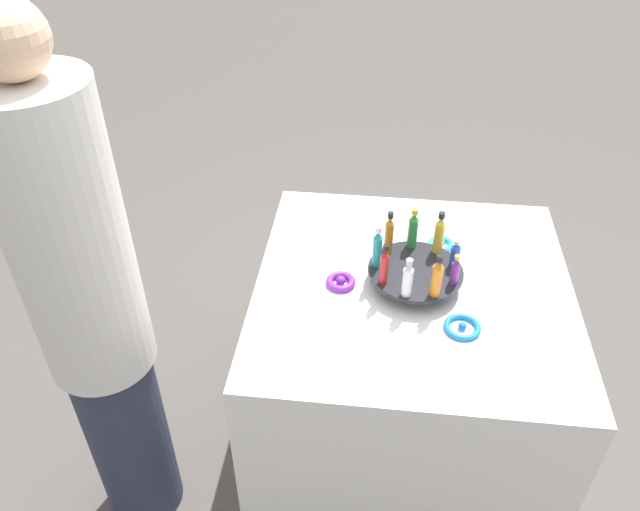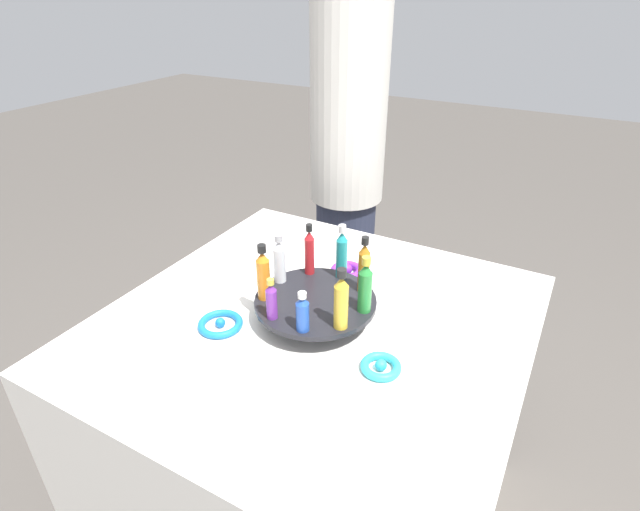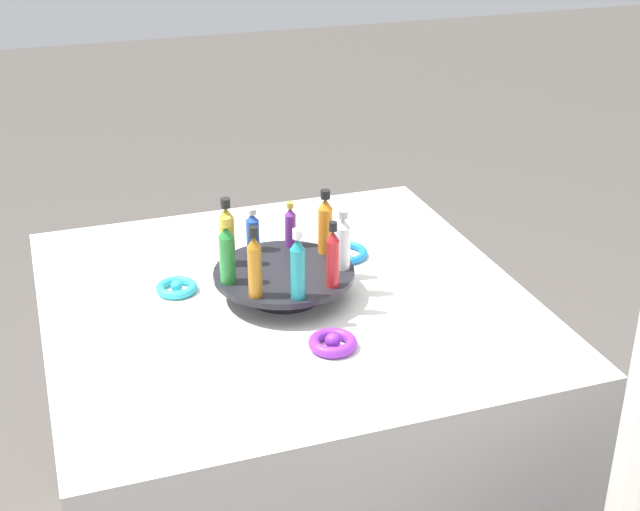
{
  "view_description": "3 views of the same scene",
  "coord_description": "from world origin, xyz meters",
  "px_view_note": "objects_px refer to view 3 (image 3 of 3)",
  "views": [
    {
      "loc": [
        0.12,
        1.44,
        1.99
      ],
      "look_at": [
        0.27,
        0.11,
        0.93
      ],
      "focal_mm": 35.0,
      "sensor_mm": 36.0,
      "label": 1
    },
    {
      "loc": [
        -0.83,
        -0.47,
        1.47
      ],
      "look_at": [
        0.08,
        0.03,
        0.89
      ],
      "focal_mm": 28.0,
      "sensor_mm": 36.0,
      "label": 2
    },
    {
      "loc": [
        1.51,
        -0.44,
        1.62
      ],
      "look_at": [
        0.1,
        0.04,
        0.89
      ],
      "focal_mm": 50.0,
      "sensor_mm": 36.0,
      "label": 3
    }
  ],
  "objects_px": {
    "bottle_blue": "(253,231)",
    "bottle_gold": "(227,234)",
    "bottle_amber": "(255,265)",
    "bottle_green": "(227,253)",
    "bottle_purple": "(290,226)",
    "display_stand": "(284,278)",
    "ribbon_bow_blue": "(344,253)",
    "bottle_clear": "(343,242)",
    "ribbon_bow_teal": "(177,287)",
    "ribbon_bow_purple": "(333,343)",
    "bottle_orange": "(325,224)",
    "bottle_red": "(333,257)",
    "bottle_teal": "(298,267)"
  },
  "relations": [
    {
      "from": "bottle_amber",
      "to": "ribbon_bow_teal",
      "type": "relative_size",
      "value": 1.68
    },
    {
      "from": "bottle_orange",
      "to": "bottle_purple",
      "type": "height_order",
      "value": "bottle_orange"
    },
    {
      "from": "bottle_blue",
      "to": "ribbon_bow_purple",
      "type": "xyz_separation_m",
      "value": [
        0.33,
        0.06,
        -0.09
      ]
    },
    {
      "from": "bottle_orange",
      "to": "ribbon_bow_purple",
      "type": "xyz_separation_m",
      "value": [
        0.27,
        -0.08,
        -0.11
      ]
    },
    {
      "from": "bottle_teal",
      "to": "ribbon_bow_blue",
      "type": "height_order",
      "value": "bottle_teal"
    },
    {
      "from": "display_stand",
      "to": "ribbon_bow_blue",
      "type": "height_order",
      "value": "display_stand"
    },
    {
      "from": "display_stand",
      "to": "ribbon_bow_blue",
      "type": "bearing_deg",
      "value": 126.6
    },
    {
      "from": "display_stand",
      "to": "bottle_teal",
      "type": "relative_size",
      "value": 2.01
    },
    {
      "from": "ribbon_bow_blue",
      "to": "bottle_orange",
      "type": "bearing_deg",
      "value": -42.14
    },
    {
      "from": "bottle_purple",
      "to": "bottle_green",
      "type": "bearing_deg",
      "value": -53.71
    },
    {
      "from": "bottle_amber",
      "to": "bottle_red",
      "type": "xyz_separation_m",
      "value": [
        0.01,
        0.15,
        -0.0
      ]
    },
    {
      "from": "bottle_purple",
      "to": "bottle_blue",
      "type": "relative_size",
      "value": 1.05
    },
    {
      "from": "bottle_teal",
      "to": "ribbon_bow_purple",
      "type": "xyz_separation_m",
      "value": [
        0.1,
        0.03,
        -0.11
      ]
    },
    {
      "from": "ribbon_bow_purple",
      "to": "bottle_green",
      "type": "bearing_deg",
      "value": -145.49
    },
    {
      "from": "bottle_teal",
      "to": "bottle_green",
      "type": "bearing_deg",
      "value": -133.71
    },
    {
      "from": "display_stand",
      "to": "bottle_purple",
      "type": "xyz_separation_m",
      "value": [
        -0.11,
        0.05,
        0.06
      ]
    },
    {
      "from": "bottle_orange",
      "to": "ribbon_bow_purple",
      "type": "bearing_deg",
      "value": -16.4
    },
    {
      "from": "bottle_amber",
      "to": "bottle_green",
      "type": "height_order",
      "value": "bottle_amber"
    },
    {
      "from": "bottle_teal",
      "to": "ribbon_bow_purple",
      "type": "height_order",
      "value": "bottle_teal"
    },
    {
      "from": "bottle_orange",
      "to": "bottle_blue",
      "type": "relative_size",
      "value": 1.49
    },
    {
      "from": "bottle_gold",
      "to": "ribbon_bow_teal",
      "type": "xyz_separation_m",
      "value": [
        -0.02,
        -0.1,
        -0.11
      ]
    },
    {
      "from": "ribbon_bow_blue",
      "to": "ribbon_bow_teal",
      "type": "relative_size",
      "value": 1.22
    },
    {
      "from": "bottle_gold",
      "to": "ribbon_bow_purple",
      "type": "bearing_deg",
      "value": 23.38
    },
    {
      "from": "display_stand",
      "to": "ribbon_bow_blue",
      "type": "distance_m",
      "value": 0.22
    },
    {
      "from": "ribbon_bow_blue",
      "to": "ribbon_bow_teal",
      "type": "distance_m",
      "value": 0.38
    },
    {
      "from": "bottle_blue",
      "to": "bottle_gold",
      "type": "height_order",
      "value": "bottle_gold"
    },
    {
      "from": "bottle_red",
      "to": "bottle_purple",
      "type": "bearing_deg",
      "value": -173.71
    },
    {
      "from": "display_stand",
      "to": "bottle_amber",
      "type": "bearing_deg",
      "value": -43.71
    },
    {
      "from": "bottle_blue",
      "to": "bottle_gold",
      "type": "xyz_separation_m",
      "value": [
        0.05,
        -0.06,
        0.02
      ]
    },
    {
      "from": "ribbon_bow_purple",
      "to": "ribbon_bow_teal",
      "type": "bearing_deg",
      "value": -143.4
    },
    {
      "from": "bottle_orange",
      "to": "bottle_gold",
      "type": "height_order",
      "value": "bottle_gold"
    },
    {
      "from": "bottle_gold",
      "to": "ribbon_bow_purple",
      "type": "distance_m",
      "value": 0.33
    },
    {
      "from": "bottle_green",
      "to": "bottle_gold",
      "type": "bearing_deg",
      "value": 166.29
    },
    {
      "from": "bottle_green",
      "to": "ribbon_bow_teal",
      "type": "height_order",
      "value": "bottle_green"
    },
    {
      "from": "bottle_amber",
      "to": "ribbon_bow_blue",
      "type": "height_order",
      "value": "bottle_amber"
    },
    {
      "from": "bottle_orange",
      "to": "bottle_purple",
      "type": "relative_size",
      "value": 1.41
    },
    {
      "from": "bottle_gold",
      "to": "bottle_green",
      "type": "distance_m",
      "value": 0.08
    },
    {
      "from": "bottle_clear",
      "to": "ribbon_bow_teal",
      "type": "xyz_separation_m",
      "value": [
        -0.12,
        -0.32,
        -0.11
      ]
    },
    {
      "from": "bottle_purple",
      "to": "bottle_gold",
      "type": "distance_m",
      "value": 0.15
    },
    {
      "from": "bottle_clear",
      "to": "bottle_blue",
      "type": "xyz_separation_m",
      "value": [
        -0.14,
        -0.15,
        -0.01
      ]
    },
    {
      "from": "bottle_amber",
      "to": "ribbon_bow_teal",
      "type": "height_order",
      "value": "bottle_amber"
    },
    {
      "from": "bottle_blue",
      "to": "bottle_purple",
      "type": "bearing_deg",
      "value": 86.29
    },
    {
      "from": "display_stand",
      "to": "ribbon_bow_purple",
      "type": "relative_size",
      "value": 3.15
    },
    {
      "from": "bottle_amber",
      "to": "bottle_teal",
      "type": "xyz_separation_m",
      "value": [
        0.03,
        0.07,
        -0.0
      ]
    },
    {
      "from": "bottle_orange",
      "to": "ribbon_bow_blue",
      "type": "height_order",
      "value": "bottle_orange"
    },
    {
      "from": "bottle_green",
      "to": "ribbon_bow_purple",
      "type": "bearing_deg",
      "value": 34.51
    },
    {
      "from": "bottle_gold",
      "to": "ribbon_bow_blue",
      "type": "distance_m",
      "value": 0.3
    },
    {
      "from": "bottle_amber",
      "to": "ribbon_bow_blue",
      "type": "xyz_separation_m",
      "value": [
        -0.22,
        0.26,
        -0.11
      ]
    },
    {
      "from": "bottle_purple",
      "to": "bottle_green",
      "type": "xyz_separation_m",
      "value": [
        0.12,
        -0.16,
        0.02
      ]
    },
    {
      "from": "bottle_orange",
      "to": "bottle_purple",
      "type": "xyz_separation_m",
      "value": [
        -0.06,
        -0.06,
        -0.02
      ]
    }
  ]
}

